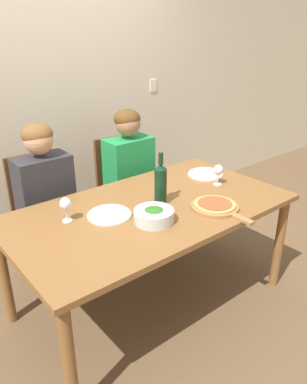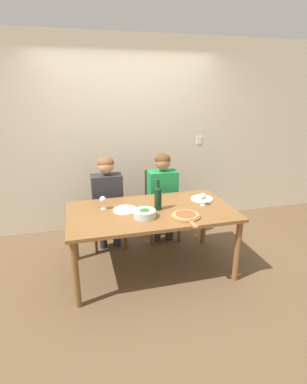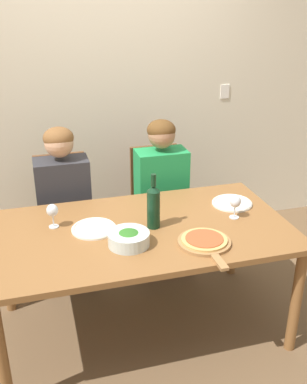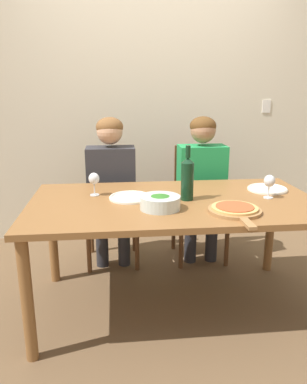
{
  "view_description": "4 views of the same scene",
  "coord_description": "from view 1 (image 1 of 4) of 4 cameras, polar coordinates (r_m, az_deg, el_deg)",
  "views": [
    {
      "loc": [
        -1.33,
        -1.66,
        1.79
      ],
      "look_at": [
        0.06,
        0.05,
        0.81
      ],
      "focal_mm": 35.0,
      "sensor_mm": 36.0,
      "label": 1
    },
    {
      "loc": [
        -0.74,
        -2.93,
        2.0
      ],
      "look_at": [
        0.03,
        0.02,
        0.94
      ],
      "focal_mm": 28.0,
      "sensor_mm": 36.0,
      "label": 2
    },
    {
      "loc": [
        -0.57,
        -2.31,
        2.03
      ],
      "look_at": [
        0.12,
        0.14,
        0.91
      ],
      "focal_mm": 42.0,
      "sensor_mm": 36.0,
      "label": 3
    },
    {
      "loc": [
        -0.37,
        -2.21,
        1.42
      ],
      "look_at": [
        -0.13,
        0.03,
        0.79
      ],
      "focal_mm": 35.0,
      "sensor_mm": 36.0,
      "label": 4
    }
  ],
  "objects": [
    {
      "name": "ground_plane",
      "position": [
        2.78,
        -0.33,
        -16.15
      ],
      "size": [
        40.0,
        40.0,
        0.0
      ],
      "primitive_type": "plane",
      "color": "brown"
    },
    {
      "name": "back_wall",
      "position": [
        3.33,
        -15.8,
        15.45
      ],
      "size": [
        10.0,
        0.06,
        2.7
      ],
      "color": "beige",
      "rests_on": "ground"
    },
    {
      "name": "dining_table",
      "position": [
        2.41,
        -0.37,
        -3.88
      ],
      "size": [
        1.8,
        0.99,
        0.74
      ],
      "color": "brown",
      "rests_on": "ground"
    },
    {
      "name": "chair_left",
      "position": [
        2.94,
        -16.52,
        -3.25
      ],
      "size": [
        0.42,
        0.42,
        0.95
      ],
      "color": "brown",
      "rests_on": "ground"
    },
    {
      "name": "chair_right",
      "position": [
        3.25,
        -4.67,
        0.38
      ],
      "size": [
        0.42,
        0.42,
        0.95
      ],
      "color": "brown",
      "rests_on": "ground"
    },
    {
      "name": "person_woman",
      "position": [
        2.74,
        -16.08,
        0.07
      ],
      "size": [
        0.47,
        0.51,
        1.21
      ],
      "color": "#28282D",
      "rests_on": "ground"
    },
    {
      "name": "person_man",
      "position": [
        3.07,
        -3.56,
        3.56
      ],
      "size": [
        0.47,
        0.51,
        1.21
      ],
      "color": "#28282D",
      "rests_on": "ground"
    },
    {
      "name": "wine_bottle",
      "position": [
        2.36,
        1.06,
        1.35
      ],
      "size": [
        0.08,
        0.08,
        0.34
      ],
      "color": "black",
      "rests_on": "dining_table"
    },
    {
      "name": "broccoli_bowl",
      "position": [
        2.18,
        0.07,
        -3.61
      ],
      "size": [
        0.23,
        0.23,
        0.08
      ],
      "color": "silver",
      "rests_on": "dining_table"
    },
    {
      "name": "dinner_plate_left",
      "position": [
        2.27,
        -6.73,
        -3.42
      ],
      "size": [
        0.27,
        0.27,
        0.02
      ],
      "color": "silver",
      "rests_on": "dining_table"
    },
    {
      "name": "dinner_plate_right",
      "position": [
        2.9,
        7.92,
        2.74
      ],
      "size": [
        0.27,
        0.27,
        0.02
      ],
      "color": "silver",
      "rests_on": "dining_table"
    },
    {
      "name": "pizza_on_board",
      "position": [
        2.38,
        9.47,
        -2.13
      ],
      "size": [
        0.3,
        0.44,
        0.04
      ],
      "color": "#9E7042",
      "rests_on": "dining_table"
    },
    {
      "name": "wine_glass_left",
      "position": [
        2.21,
        -13.24,
        -1.95
      ],
      "size": [
        0.07,
        0.07,
        0.15
      ],
      "color": "silver",
      "rests_on": "dining_table"
    },
    {
      "name": "wine_glass_right",
      "position": [
        2.7,
        9.84,
        3.17
      ],
      "size": [
        0.07,
        0.07,
        0.15
      ],
      "color": "silver",
      "rests_on": "dining_table"
    }
  ]
}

